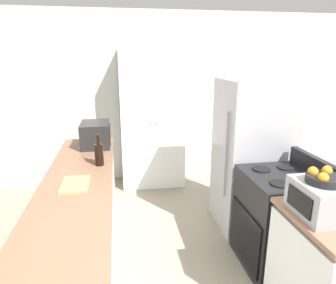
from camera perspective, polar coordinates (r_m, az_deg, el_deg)
The scene contains 11 objects.
wall_back at distance 4.76m, azimuth -3.35°, elevation 8.29°, with size 7.00×0.06×2.60m.
counter_left at distance 2.97m, azimuth -16.07°, elevation -15.07°, with size 0.60×2.66×0.91m.
counter_right at distance 2.58m, azimuth 28.22°, elevation -21.68°, with size 0.60×0.71×0.91m.
pantry_cabinet at distance 4.51m, azimuth -3.08°, elevation 4.31°, with size 0.93×0.53×2.05m.
stove at distance 3.07m, azimuth 20.26°, elevation -13.78°, with size 0.66×0.70×1.07m.
refrigerator at distance 3.53m, azimuth 15.65°, elevation -2.50°, with size 0.76×0.70×1.71m.
microwave at distance 3.62m, azimuth -13.58°, elevation 1.43°, with size 0.34×0.45×0.28m.
wine_bottle at distance 2.98m, azimuth -13.00°, elevation -2.20°, with size 0.08×0.08×0.31m.
toaster_oven at distance 2.26m, azimuth 27.35°, elevation -9.68°, with size 0.34×0.37×0.23m.
fruit_bowl at distance 2.20m, azimuth 27.52°, elevation -6.08°, with size 0.23×0.23×0.10m.
cutting_board at distance 2.61m, azimuth -17.23°, elevation -7.67°, with size 0.23×0.33×0.02m.
Camera 1 is at (-0.52, -1.10, 1.95)m, focal length 32.00 mm.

